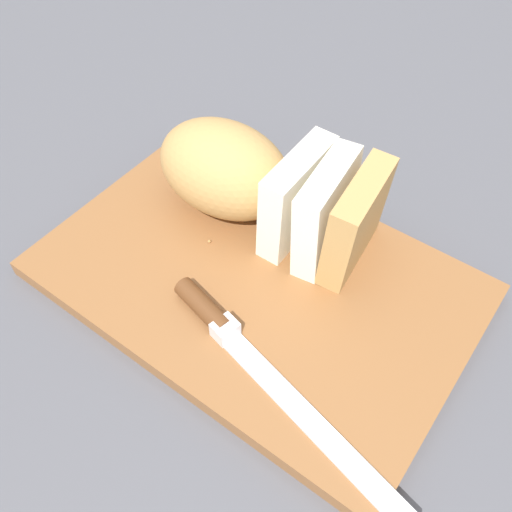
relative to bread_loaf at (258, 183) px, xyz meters
The scene contains 6 objects.
ground_plane 0.11m from the bread_loaf, 56.93° to the right, with size 3.00×3.00×0.00m, color #4C4C51.
cutting_board 0.10m from the bread_loaf, 56.93° to the right, with size 0.44×0.29×0.02m, color brown.
bread_loaf is the anchor object (origin of this frame).
bread_knife 0.18m from the bread_loaf, 62.80° to the right, with size 0.30×0.10×0.02m.
crumb_near_knife 0.15m from the bread_loaf, 86.44° to the right, with size 0.01×0.01×0.01m, color #A8753D.
crumb_near_loaf 0.08m from the bread_loaf, 109.68° to the right, with size 0.00×0.00×0.00m, color #A8753D.
Camera 1 is at (0.21, -0.30, 0.49)m, focal length 39.69 mm.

